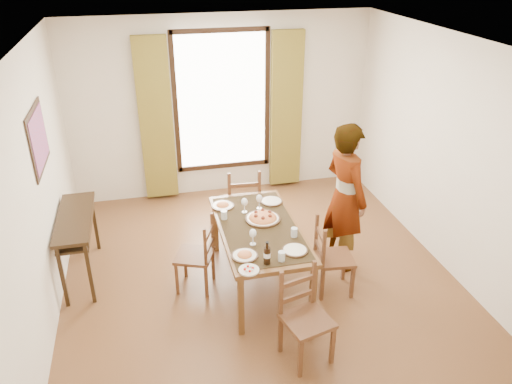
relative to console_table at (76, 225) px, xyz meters
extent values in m
plane|color=#492B16|center=(2.03, -0.60, -0.68)|extent=(5.00, 5.00, 0.00)
cube|color=silver|center=(2.03, 1.90, 0.67)|extent=(4.50, 0.10, 2.70)
cube|color=silver|center=(2.03, -3.10, 0.67)|extent=(4.50, 0.10, 2.70)
cube|color=silver|center=(-0.22, -0.60, 0.67)|extent=(0.10, 5.00, 2.70)
cube|color=silver|center=(4.28, -0.60, 0.67)|extent=(0.10, 5.00, 2.70)
cube|color=white|center=(2.03, -0.60, 2.04)|extent=(4.50, 5.00, 0.04)
cube|color=white|center=(2.03, 1.87, 0.77)|extent=(1.30, 0.04, 2.00)
cube|color=olive|center=(1.05, 1.81, 0.57)|extent=(0.48, 0.10, 2.40)
cube|color=olive|center=(3.01, 1.81, 0.57)|extent=(0.48, 0.10, 2.40)
cube|color=black|center=(-0.21, 0.00, 1.07)|extent=(0.02, 0.86, 0.66)
cube|color=red|center=(-0.20, 0.00, 1.07)|extent=(0.01, 0.76, 0.56)
cube|color=black|center=(0.00, 0.00, 0.10)|extent=(0.38, 1.20, 0.04)
cube|color=black|center=(0.00, 0.00, -0.02)|extent=(0.34, 1.10, 0.03)
cube|color=black|center=(-0.14, -0.55, -0.30)|extent=(0.04, 0.04, 0.76)
cube|color=black|center=(-0.14, 0.55, -0.30)|extent=(0.04, 0.04, 0.76)
cube|color=black|center=(0.14, -0.55, -0.30)|extent=(0.04, 0.04, 0.76)
cube|color=black|center=(0.14, 0.55, -0.30)|extent=(0.04, 0.04, 0.76)
cube|color=brown|center=(1.99, -0.63, 0.04)|extent=(0.87, 1.68, 0.05)
cube|color=black|center=(1.99, -0.63, 0.07)|extent=(0.80, 1.55, 0.01)
cube|color=brown|center=(1.62, -1.41, -0.33)|extent=(0.06, 0.06, 0.70)
cube|color=brown|center=(1.62, 0.15, -0.33)|extent=(0.06, 0.06, 0.70)
cube|color=brown|center=(2.37, -1.41, -0.33)|extent=(0.06, 0.06, 0.70)
cube|color=brown|center=(2.37, 0.15, -0.33)|extent=(0.06, 0.06, 0.70)
cube|color=brown|center=(1.27, -0.53, -0.26)|extent=(0.51, 0.51, 0.04)
cube|color=brown|center=(1.18, -0.31, -0.47)|extent=(0.04, 0.04, 0.42)
cube|color=brown|center=(1.49, -0.44, -0.47)|extent=(0.04, 0.04, 0.42)
cube|color=brown|center=(1.05, -0.63, -0.47)|extent=(0.04, 0.04, 0.42)
cube|color=brown|center=(1.36, -0.75, -0.47)|extent=(0.04, 0.04, 0.42)
cube|color=brown|center=(1.50, -0.44, -0.03)|extent=(0.03, 0.03, 0.47)
cube|color=brown|center=(1.37, -0.76, -0.03)|extent=(0.03, 0.03, 0.47)
cube|color=brown|center=(1.43, -0.60, -0.12)|extent=(0.15, 0.32, 0.05)
cube|color=brown|center=(1.43, -0.60, 0.05)|extent=(0.15, 0.32, 0.05)
cube|color=brown|center=(2.04, 0.49, -0.21)|extent=(0.47, 0.47, 0.04)
cube|color=brown|center=(2.24, 0.66, -0.45)|extent=(0.04, 0.04, 0.48)
cube|color=brown|center=(2.22, 0.28, -0.45)|extent=(0.04, 0.04, 0.48)
cube|color=brown|center=(1.86, 0.69, -0.45)|extent=(0.04, 0.04, 0.48)
cube|color=brown|center=(1.83, 0.31, -0.45)|extent=(0.04, 0.04, 0.48)
cube|color=brown|center=(2.21, 0.27, 0.06)|extent=(0.04, 0.04, 0.53)
cube|color=brown|center=(1.83, 0.30, 0.06)|extent=(0.04, 0.04, 0.53)
cube|color=brown|center=(2.02, 0.29, -0.05)|extent=(0.38, 0.05, 0.05)
cube|color=brown|center=(2.02, 0.29, 0.14)|extent=(0.38, 0.05, 0.05)
cube|color=brown|center=(2.15, -1.86, -0.24)|extent=(0.50, 0.50, 0.04)
cube|color=brown|center=(2.03, -2.08, -0.46)|extent=(0.04, 0.04, 0.44)
cube|color=brown|center=(1.94, -1.74, -0.46)|extent=(0.04, 0.04, 0.44)
cube|color=brown|center=(2.37, -1.99, -0.46)|extent=(0.04, 0.04, 0.44)
cube|color=brown|center=(2.28, -1.65, -0.46)|extent=(0.04, 0.04, 0.44)
cube|color=brown|center=(1.93, -1.73, 0.00)|extent=(0.04, 0.04, 0.49)
cube|color=brown|center=(2.28, -1.64, 0.00)|extent=(0.04, 0.04, 0.49)
cube|color=brown|center=(2.11, -1.68, -0.09)|extent=(0.35, 0.11, 0.05)
cube|color=brown|center=(2.11, -1.68, 0.08)|extent=(0.35, 0.11, 0.05)
cube|color=brown|center=(2.78, -0.95, -0.26)|extent=(0.44, 0.44, 0.04)
cube|color=brown|center=(2.93, -1.13, -0.47)|extent=(0.04, 0.04, 0.43)
cube|color=brown|center=(2.59, -1.10, -0.47)|extent=(0.04, 0.04, 0.43)
cube|color=brown|center=(2.97, -0.79, -0.47)|extent=(0.04, 0.04, 0.43)
cube|color=brown|center=(2.63, -0.76, -0.47)|extent=(0.04, 0.04, 0.43)
cube|color=brown|center=(2.59, -1.09, -0.02)|extent=(0.03, 0.03, 0.47)
cube|color=brown|center=(2.62, -0.76, -0.02)|extent=(0.03, 0.03, 0.47)
cube|color=brown|center=(2.60, -0.93, -0.12)|extent=(0.06, 0.34, 0.05)
cube|color=brown|center=(2.60, -0.93, 0.05)|extent=(0.06, 0.34, 0.05)
imported|color=#9A9CA2|center=(3.07, -0.45, 0.22)|extent=(0.88, 0.77, 1.81)
cylinder|color=silver|center=(2.31, -0.91, 0.12)|extent=(0.07, 0.07, 0.10)
cylinder|color=silver|center=(1.65, -0.37, 0.12)|extent=(0.07, 0.07, 0.10)
cylinder|color=silver|center=(2.06, -1.31, 0.12)|extent=(0.07, 0.07, 0.10)
camera|label=1|loc=(0.87, -5.23, 2.90)|focal=35.00mm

